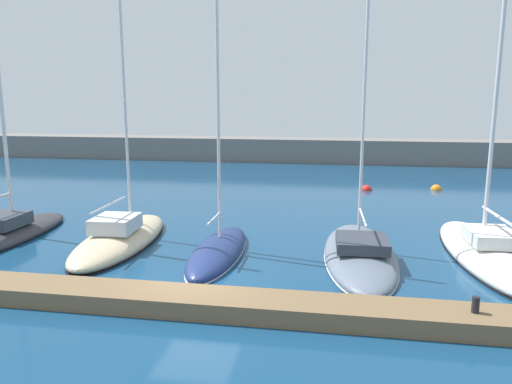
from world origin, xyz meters
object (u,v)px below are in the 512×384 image
sailboat_slate_fourth (360,253)px  dock_bollard (476,305)px  sailboat_ivory_fifth (486,250)px  mooring_buoy_red (366,190)px  sailboat_charcoal_nearest (2,231)px  sailboat_sand_second (121,238)px  sailboat_navy_third (218,250)px  mooring_buoy_orange (436,190)px

sailboat_slate_fourth → dock_bollard: bearing=-156.3°
sailboat_slate_fourth → sailboat_ivory_fifth: (4.87, 0.81, 0.12)m
sailboat_ivory_fifth → mooring_buoy_red: bearing=12.7°
sailboat_slate_fourth → mooring_buoy_red: (1.03, 14.76, -0.20)m
sailboat_charcoal_nearest → mooring_buoy_red: sailboat_charcoal_nearest is taller
sailboat_charcoal_nearest → sailboat_sand_second: 5.54m
sailboat_charcoal_nearest → sailboat_navy_third: 10.01m
sailboat_navy_third → sailboat_ivory_fifth: 10.51m
sailboat_ivory_fifth → mooring_buoy_red: (-3.84, 13.95, -0.33)m
mooring_buoy_red → dock_bollard: 20.56m
sailboat_charcoal_nearest → dock_bollard: 19.16m
sailboat_navy_third → dock_bollard: 9.77m
sailboat_sand_second → sailboat_navy_third: 4.51m
sailboat_sand_second → mooring_buoy_red: size_ratio=18.37×
sailboat_slate_fourth → dock_bollard: (2.76, -5.72, 0.56)m
sailboat_slate_fourth → mooring_buoy_orange: (5.76, 15.74, -0.20)m
sailboat_ivory_fifth → mooring_buoy_orange: 14.97m
mooring_buoy_red → sailboat_ivory_fifth: bearing=-74.6°
sailboat_sand_second → sailboat_charcoal_nearest: bearing=89.1°
sailboat_ivory_fifth → mooring_buoy_red: size_ratio=22.88×
sailboat_ivory_fifth → sailboat_slate_fourth: bearing=96.8°
sailboat_navy_third → sailboat_sand_second: bearing=80.6°
sailboat_ivory_fifth → sailboat_charcoal_nearest: bearing=89.7°
sailboat_navy_third → dock_bollard: bearing=-122.0°
sailboat_slate_fourth → sailboat_ivory_fifth: bearing=-82.7°
sailboat_sand_second → sailboat_ivory_fifth: bearing=-89.5°
sailboat_ivory_fifth → mooring_buoy_orange: (0.90, 14.94, -0.33)m
sailboat_ivory_fifth → mooring_buoy_orange: bearing=-6.1°
sailboat_sand_second → dock_bollard: sailboat_sand_second is taller
sailboat_navy_third → mooring_buoy_orange: size_ratio=16.24×
sailboat_sand_second → sailboat_navy_third: size_ratio=1.15×
sailboat_navy_third → sailboat_charcoal_nearest: bearing=86.4°
sailboat_slate_fourth → mooring_buoy_orange: 16.76m
sailboat_sand_second → mooring_buoy_red: bearing=-39.2°
sailboat_charcoal_nearest → sailboat_ivory_fifth: size_ratio=0.99×
sailboat_charcoal_nearest → dock_bollard: sailboat_charcoal_nearest is taller
sailboat_navy_third → mooring_buoy_orange: sailboat_navy_third is taller
sailboat_sand_second → sailboat_ivory_fifth: sailboat_ivory_fifth is taller
sailboat_sand_second → sailboat_slate_fourth: bearing=-92.8°
dock_bollard → sailboat_sand_second: bearing=155.5°
sailboat_slate_fourth → dock_bollard: sailboat_slate_fourth is taller
sailboat_slate_fourth → sailboat_charcoal_nearest: bearing=88.0°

